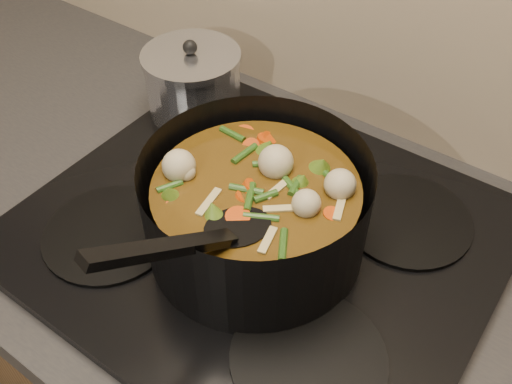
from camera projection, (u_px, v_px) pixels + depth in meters
The scene contains 3 objects.
stovetop at pixel (260, 232), 0.79m from camera, with size 0.62×0.54×0.03m.
stockpot at pixel (256, 211), 0.72m from camera, with size 0.37×0.43×0.21m.
saucepan at pixel (193, 82), 0.94m from camera, with size 0.16×0.16×0.13m.
Camera 1 is at (0.30, 1.50, 1.52)m, focal length 40.00 mm.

